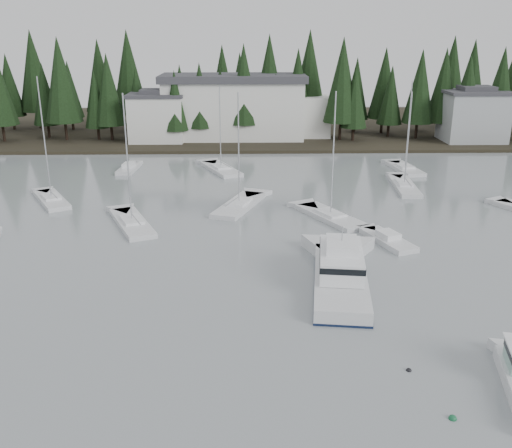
{
  "coord_description": "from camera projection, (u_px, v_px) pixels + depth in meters",
  "views": [
    {
      "loc": [
        -3.3,
        -19.12,
        18.47
      ],
      "look_at": [
        -2.24,
        27.96,
        2.5
      ],
      "focal_mm": 40.0,
      "sensor_mm": 36.0,
      "label": 1
    }
  ],
  "objects": [
    {
      "name": "harbor_inn",
      "position": [
        245.0,
        107.0,
        100.15
      ],
      "size": [
        29.5,
        11.5,
        10.9
      ],
      "color": "silver",
      "rests_on": "ground"
    },
    {
      "name": "sailboat_6",
      "position": [
        330.0,
        218.0,
        59.15
      ],
      "size": [
        6.8,
        9.51,
        13.52
      ],
      "rotation": [
        0.0,
        0.0,
        2.05
      ],
      "color": "silver",
      "rests_on": "ground"
    },
    {
      "name": "sailboat_11",
      "position": [
        405.0,
        170.0,
        79.62
      ],
      "size": [
        3.8,
        8.66,
        12.75
      ],
      "rotation": [
        0.0,
        0.0,
        1.71
      ],
      "color": "silver",
      "rests_on": "ground"
    },
    {
      "name": "house_east_a",
      "position": [
        473.0,
        115.0,
        97.14
      ],
      "size": [
        10.6,
        8.48,
        9.25
      ],
      "color": "#999EA0",
      "rests_on": "ground"
    },
    {
      "name": "sailboat_5",
      "position": [
        239.0,
        207.0,
        62.97
      ],
      "size": [
        6.24,
        10.25,
        13.03
      ],
      "rotation": [
        0.0,
        0.0,
        1.21
      ],
      "color": "silver",
      "rests_on": "ground"
    },
    {
      "name": "mooring_buoy_green",
      "position": [
        452.0,
        419.0,
        28.61
      ],
      "size": [
        0.42,
        0.42,
        0.42
      ],
      "primitive_type": "sphere",
      "color": "#145933",
      "rests_on": "ground"
    },
    {
      "name": "sailboat_2",
      "position": [
        221.0,
        170.0,
        79.46
      ],
      "size": [
        6.38,
        9.84,
        12.21
      ],
      "rotation": [
        0.0,
        0.0,
        1.98
      ],
      "color": "silver",
      "rests_on": "ground"
    },
    {
      "name": "far_shore_land",
      "position": [
        259.0,
        127.0,
        115.94
      ],
      "size": [
        240.0,
        54.0,
        1.0
      ],
      "primitive_type": "cube",
      "color": "black",
      "rests_on": "ground"
    },
    {
      "name": "house_west",
      "position": [
        157.0,
        117.0,
        97.02
      ],
      "size": [
        9.54,
        7.42,
        8.75
      ],
      "color": "silver",
      "rests_on": "ground"
    },
    {
      "name": "sailboat_7",
      "position": [
        404.0,
        187.0,
        70.8
      ],
      "size": [
        3.24,
        10.33,
        12.27
      ],
      "rotation": [
        0.0,
        0.0,
        1.49
      ],
      "color": "silver",
      "rests_on": "ground"
    },
    {
      "name": "conifer_treeline",
      "position": [
        261.0,
        136.0,
        105.53
      ],
      "size": [
        200.0,
        22.0,
        20.0
      ],
      "primitive_type": null,
      "color": "black",
      "rests_on": "ground"
    },
    {
      "name": "sailboat_4",
      "position": [
        52.0,
        201.0,
        64.91
      ],
      "size": [
        6.38,
        8.66,
        14.46
      ],
      "rotation": [
        0.0,
        0.0,
        2.09
      ],
      "color": "silver",
      "rests_on": "ground"
    },
    {
      "name": "runabout_1",
      "position": [
        388.0,
        241.0,
        52.48
      ],
      "size": [
        4.33,
        6.97,
        1.42
      ],
      "rotation": [
        0.0,
        0.0,
        1.92
      ],
      "color": "silver",
      "rests_on": "ground"
    },
    {
      "name": "sailboat_8",
      "position": [
        132.0,
        225.0,
        57.07
      ],
      "size": [
        6.25,
        9.93,
        13.57
      ],
      "rotation": [
        0.0,
        0.0,
        1.97
      ],
      "color": "silver",
      "rests_on": "ground"
    },
    {
      "name": "mooring_buoy_dark",
      "position": [
        409.0,
        371.0,
        32.67
      ],
      "size": [
        0.33,
        0.33,
        0.33
      ],
      "primitive_type": "sphere",
      "color": "black",
      "rests_on": "ground"
    },
    {
      "name": "runabout_3",
      "position": [
        129.0,
        169.0,
        79.72
      ],
      "size": [
        2.59,
        6.75,
        1.42
      ],
      "rotation": [
        0.0,
        0.0,
        1.51
      ],
      "color": "silver",
      "rests_on": "ground"
    },
    {
      "name": "cabin_cruiser_center",
      "position": [
        341.0,
        276.0,
        43.33
      ],
      "size": [
        5.57,
        13.07,
        5.44
      ],
      "rotation": [
        0.0,
        0.0,
        1.44
      ],
      "color": "silver",
      "rests_on": "ground"
    }
  ]
}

